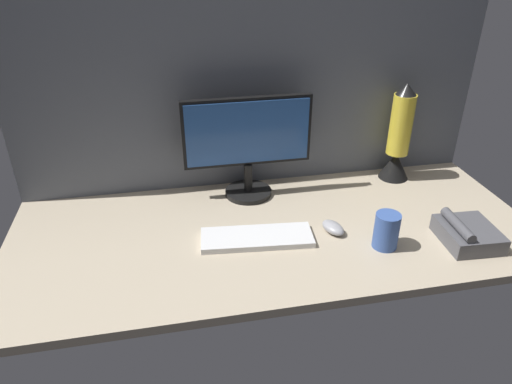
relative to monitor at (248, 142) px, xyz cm
name	(u,v)px	position (x,y,z in cm)	size (l,w,h in cm)	color
ground_plane	(273,230)	(4.39, -25.13, -23.46)	(180.00, 80.00, 3.00)	tan
cubicle_wall_back	(253,85)	(4.39, 12.37, 17.50)	(180.00, 5.00, 78.92)	#565B66
monitor	(248,142)	(0.00, 0.00, 0.00)	(47.97, 18.00, 38.79)	black
keyboard	(257,238)	(-2.91, -32.01, -20.96)	(37.00, 13.00, 2.00)	silver
mouse	(333,228)	(23.59, -32.18, -20.26)	(5.60, 9.60, 3.40)	#99999E
mug_ceramic_blue	(386,231)	(37.23, -43.46, -15.92)	(8.06, 8.06, 12.08)	#38569E
lava_lamp	(399,140)	(62.01, 1.75, -5.23)	(12.19, 12.19, 39.89)	black
desk_phone	(467,234)	(64.76, -46.35, -18.77)	(18.06, 19.94, 8.80)	#4C4C51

